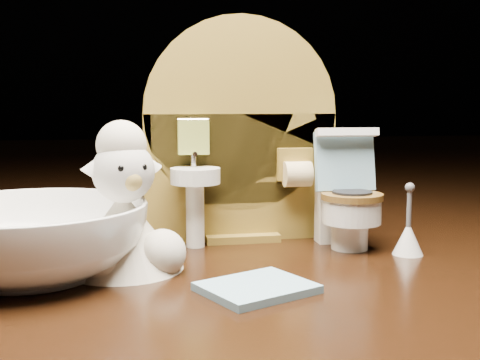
# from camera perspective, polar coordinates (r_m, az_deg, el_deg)

# --- Properties ---
(backdrop_panel) EXTENTS (0.13, 0.05, 0.15)m
(backdrop_panel) POSITION_cam_1_polar(r_m,az_deg,el_deg) (0.41, -0.09, 3.51)
(backdrop_panel) COLOR olive
(backdrop_panel) RESTS_ON ground
(toy_toilet) EXTENTS (0.04, 0.05, 0.08)m
(toy_toilet) POSITION_cam_1_polar(r_m,az_deg,el_deg) (0.40, 10.08, -2.21)
(toy_toilet) COLOR white
(toy_toilet) RESTS_ON ground
(bath_mat) EXTENTS (0.06, 0.06, 0.00)m
(bath_mat) POSITION_cam_1_polar(r_m,az_deg,el_deg) (0.30, 1.60, -10.18)
(bath_mat) COLOR #7CACC1
(bath_mat) RESTS_ON ground
(toilet_brush) EXTENTS (0.02, 0.02, 0.04)m
(toilet_brush) POSITION_cam_1_polar(r_m,az_deg,el_deg) (0.39, 15.66, -5.12)
(toilet_brush) COLOR white
(toilet_brush) RESTS_ON ground
(plush_lamb) EXTENTS (0.07, 0.07, 0.09)m
(plush_lamb) POSITION_cam_1_polar(r_m,az_deg,el_deg) (0.34, -10.84, -3.55)
(plush_lamb) COLOR beige
(plush_lamb) RESTS_ON ground
(ceramic_bowl) EXTENTS (0.15, 0.15, 0.04)m
(ceramic_bowl) POSITION_cam_1_polar(r_m,az_deg,el_deg) (0.34, -19.20, -5.41)
(ceramic_bowl) COLOR white
(ceramic_bowl) RESTS_ON ground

